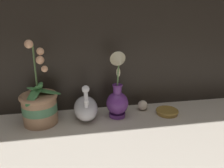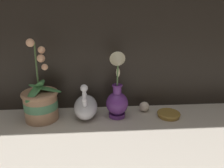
{
  "view_description": "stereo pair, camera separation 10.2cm",
  "coord_description": "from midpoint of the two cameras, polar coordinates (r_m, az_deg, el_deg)",
  "views": [
    {
      "loc": [
        -0.14,
        -0.85,
        0.5
      ],
      "look_at": [
        0.03,
        0.1,
        0.16
      ],
      "focal_mm": 35.0,
      "sensor_mm": 36.0,
      "label": 1
    },
    {
      "loc": [
        -0.04,
        -0.86,
        0.5
      ],
      "look_at": [
        0.03,
        0.1,
        0.16
      ],
      "focal_mm": 35.0,
      "sensor_mm": 36.0,
      "label": 2
    }
  ],
  "objects": [
    {
      "name": "swan_figurine",
      "position": [
        1.06,
        -4.14,
        -5.75
      ],
      "size": [
        0.11,
        0.21,
        0.19
      ],
      "color": "white",
      "rests_on": "ground_plane"
    },
    {
      "name": "orchid_potted_plant",
      "position": [
        1.05,
        -15.52,
        -4.56
      ],
      "size": [
        0.19,
        0.21,
        0.38
      ],
      "color": "#9E7556",
      "rests_on": "ground_plane"
    },
    {
      "name": "glass_sphere",
      "position": [
        1.14,
        11.0,
        -5.89
      ],
      "size": [
        0.05,
        0.05,
        0.05
      ],
      "color": "beige",
      "rests_on": "ground_plane"
    },
    {
      "name": "blue_vase",
      "position": [
        1.03,
        4.23,
        -3.33
      ],
      "size": [
        0.11,
        0.12,
        0.32
      ],
      "color": "#602D7F",
      "rests_on": "ground_plane"
    },
    {
      "name": "amber_dish",
      "position": [
        1.12,
        17.16,
        -7.57
      ],
      "size": [
        0.11,
        0.11,
        0.02
      ],
      "color": "olive",
      "rests_on": "ground_plane"
    },
    {
      "name": "ground_plane",
      "position": [
        1.0,
        1.94,
        -10.96
      ],
      "size": [
        2.8,
        2.8,
        0.0
      ],
      "primitive_type": "plane",
      "color": "#BCB2A3"
    }
  ]
}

